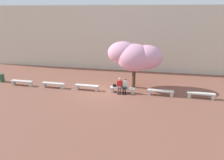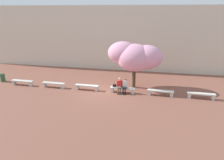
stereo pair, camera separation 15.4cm
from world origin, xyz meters
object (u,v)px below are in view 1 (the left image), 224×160
Objects in this scene: stone_bench_west_end at (22,82)px; handbag at (115,86)px; stone_bench_center at (87,87)px; stone_bench_east_end at (160,92)px; cherry_tree_main at (135,56)px; person_seated_right at (125,85)px; stone_bench_far_east at (201,95)px; stone_bench_near_west at (53,84)px; stone_bench_near_east at (122,89)px; person_seated_left at (120,85)px; trash_bin at (2,78)px.

stone_bench_west_end is 8.77m from handbag.
stone_bench_east_end is (6.30, 0.00, 0.00)m from stone_bench_center.
stone_bench_east_end is at bearing -35.02° from cherry_tree_main.
cherry_tree_main is (-2.34, 1.64, 2.53)m from stone_bench_east_end.
person_seated_right is at bearing -178.95° from stone_bench_east_end.
stone_bench_east_end is 6.28× the size of handbag.
stone_bench_east_end is 3.15m from stone_bench_far_east.
stone_bench_near_west is 6.30m from stone_bench_near_east.
stone_bench_center is (3.15, 0.00, 0.00)m from stone_bench_near_west.
person_seated_left and person_seated_right have the same top height.
stone_bench_west_end is 12.60m from stone_bench_east_end.
stone_bench_center and stone_bench_near_east have the same top height.
cherry_tree_main is (1.04, 1.69, 2.15)m from person_seated_left.
trash_bin is at bearing 177.75° from stone_bench_east_end.
stone_bench_near_east is 1.00× the size of stone_bench_far_east.
cherry_tree_main is at bearing 58.28° from person_seated_left.
handbag is at bearing 178.19° from stone_bench_near_east.
person_seated_left reaches higher than handbag.
person_seated_left is 0.47m from handbag.
stone_bench_near_west is 6.09m from person_seated_left.
stone_bench_center is 1.65× the size of person_seated_left.
stone_bench_west_end is at bearing 180.00° from stone_bench_far_east.
stone_bench_near_west and stone_bench_near_east have the same top height.
stone_bench_center is 2.73× the size of trash_bin.
stone_bench_near_west is at bearing 180.00° from stone_bench_near_east.
stone_bench_west_end is at bearing -13.24° from trash_bin.
stone_bench_near_west is 1.00× the size of stone_bench_center.
stone_bench_far_east is at bearing 0.00° from stone_bench_west_end.
stone_bench_west_end is 0.44× the size of cherry_tree_main.
trash_bin is at bearing 174.02° from stone_bench_near_west.
stone_bench_center is 3.40m from person_seated_right.
stone_bench_center is 0.44× the size of cherry_tree_main.
cherry_tree_main reaches higher than stone_bench_near_east.
cherry_tree_main reaches higher than stone_bench_east_end.
person_seated_right is (9.68, -0.05, 0.39)m from stone_bench_west_end.
handbag is 0.07× the size of cherry_tree_main.
person_seated_right is at bearing -0.90° from stone_bench_center.
stone_bench_east_end is at bearing 0.00° from stone_bench_west_end.
stone_bench_east_end is 1.00× the size of stone_bench_far_east.
stone_bench_west_end is 10.70m from cherry_tree_main.
trash_bin reaches higher than stone_bench_center.
stone_bench_near_west and stone_bench_east_end have the same top height.
stone_bench_east_end is 1.65× the size of person_seated_right.
stone_bench_near_east is 6.28× the size of handbag.
stone_bench_near_west is at bearing 180.00° from stone_bench_east_end.
cherry_tree_main is at bearing 63.53° from stone_bench_near_east.
person_seated_right is (6.53, -0.05, 0.39)m from stone_bench_near_west.
stone_bench_center is at bearing 180.00° from stone_bench_east_end.
stone_bench_center is 1.00× the size of stone_bench_near_east.
stone_bench_center is 2.48m from handbag.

